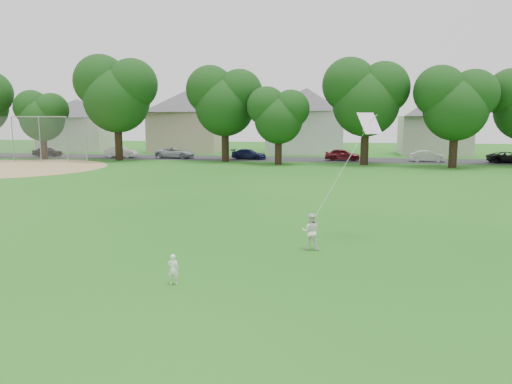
% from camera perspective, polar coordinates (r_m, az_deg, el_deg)
% --- Properties ---
extents(ground, '(160.00, 160.00, 0.00)m').
position_cam_1_polar(ground, '(15.02, -8.24, -9.67)').
color(ground, '#1B5914').
rests_on(ground, ground).
extents(street, '(90.00, 7.00, 0.01)m').
position_cam_1_polar(street, '(55.94, 4.98, 3.76)').
color(street, '#2D2D30').
rests_on(street, ground).
extents(dirt_infield, '(18.00, 18.00, 0.02)m').
position_cam_1_polar(dirt_infield, '(51.73, -26.57, 2.50)').
color(dirt_infield, '#9E7F51').
rests_on(dirt_infield, ground).
extents(toddler, '(0.34, 0.25, 0.88)m').
position_cam_1_polar(toddler, '(14.38, -9.44, -8.70)').
color(toddler, white).
rests_on(toddler, ground).
extents(older_boy, '(0.64, 0.50, 1.31)m').
position_cam_1_polar(older_boy, '(17.85, 6.29, -4.51)').
color(older_boy, white).
rests_on(older_boy, ground).
extents(kite, '(1.57, 1.38, 4.39)m').
position_cam_1_polar(kite, '(18.34, 9.68, 2.24)').
color(kite, white).
rests_on(kite, ground).
extents(baseball_backstop, '(10.57, 3.47, 4.70)m').
position_cam_1_polar(baseball_backstop, '(56.07, -23.67, 5.48)').
color(baseball_backstop, gray).
rests_on(baseball_backstop, ground).
extents(tree_row, '(82.78, 8.92, 11.59)m').
position_cam_1_polar(tree_row, '(50.97, 2.47, 10.70)').
color(tree_row, black).
rests_on(tree_row, ground).
extents(parked_cars, '(71.65, 2.35, 1.28)m').
position_cam_1_polar(parked_cars, '(54.72, 9.81, 4.19)').
color(parked_cars, black).
rests_on(parked_cars, ground).
extents(house_row, '(77.03, 13.85, 9.88)m').
position_cam_1_polar(house_row, '(65.88, 4.04, 8.61)').
color(house_row, beige).
rests_on(house_row, ground).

